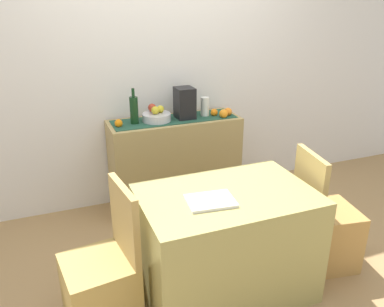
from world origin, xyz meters
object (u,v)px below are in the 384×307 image
Objects in this scene: wine_bottle at (134,110)px; chair_by_corner at (324,232)px; dining_table at (226,243)px; open_book at (211,201)px; fruit_bowl at (157,117)px; coffee_maker at (185,103)px; sideboard_console at (175,162)px; ceramic_vase at (205,107)px; chair_near_window at (103,287)px.

chair_by_corner is at bearing -49.74° from wine_bottle.
open_book is at bearing -155.42° from dining_table.
chair_by_corner is (1.08, -1.28, -0.71)m from wine_bottle.
fruit_bowl is 0.28× the size of chair_by_corner.
wine_bottle is 0.46m from coffee_maker.
coffee_maker is 0.26× the size of dining_table.
sideboard_console reaches higher than dining_table.
fruit_bowl is at bearing 180.00° from sideboard_console.
ceramic_vase is at bearing 0.00° from sideboard_console.
wine_bottle is (-0.20, -0.00, 0.09)m from fruit_bowl.
coffee_maker reaches higher than sideboard_console.
fruit_bowl is at bearing 60.05° from chair_near_window.
chair_by_corner is (0.62, -1.28, -0.72)m from coffee_maker.
ceramic_vase is (0.46, 0.00, 0.05)m from fruit_bowl.
sideboard_console is 1.47m from chair_by_corner.
open_book is (-0.34, -1.35, -0.24)m from coffee_maker.
chair_by_corner reaches higher than sideboard_console.
open_book is at bearing -5.85° from chair_near_window.
fruit_bowl is at bearing 93.28° from dining_table.
dining_table is (-0.09, -1.28, -0.05)m from sideboard_console.
sideboard_console is 0.59m from ceramic_vase.
chair_near_window is (-0.81, 0.00, -0.10)m from dining_table.
chair_near_window is at bearing -128.08° from coffee_maker.
sideboard_console is at bearing 85.85° from dining_table.
chair_by_corner is (0.72, -1.28, -0.16)m from sideboard_console.
wine_bottle reaches higher than ceramic_vase.
fruit_bowl is at bearing 0.00° from wine_bottle.
wine_bottle is at bearing -180.00° from fruit_bowl.
coffee_maker is 0.21m from ceramic_vase.
coffee_maker is at bearing 0.00° from sideboard_console.
chair_near_window is (-0.74, -1.28, -0.62)m from fruit_bowl.
ceramic_vase is 1.46m from open_book.
ceramic_vase is at bearing 73.04° from dining_table.
ceramic_vase is at bearing 0.00° from fruit_bowl.
chair_near_window is at bearing -119.95° from fruit_bowl.
fruit_bowl is 0.28m from coffee_maker.
wine_bottle is 1.12× the size of open_book.
chair_by_corner reaches higher than open_book.
fruit_bowl is 0.81× the size of wine_bottle.
sideboard_console is 0.66m from wine_bottle.
open_book is 0.31× the size of chair_by_corner.
dining_table is 0.82m from chair_by_corner.
coffee_maker is 0.31× the size of chair_near_window.
dining_table is (-0.39, -1.28, -0.56)m from ceramic_vase.
chair_near_window is (-0.90, -1.28, -0.16)m from sideboard_console.
ceramic_vase reaches higher than chair_near_window.
ceramic_vase is (0.66, 0.00, -0.04)m from wine_bottle.
fruit_bowl is 0.90× the size of coffee_maker.
ceramic_vase is 0.20× the size of chair_near_window.
chair_by_corner is (0.95, 0.07, -0.48)m from open_book.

